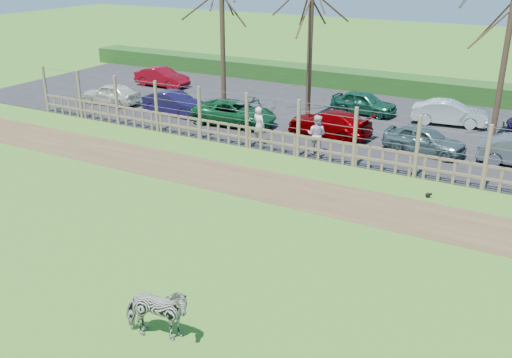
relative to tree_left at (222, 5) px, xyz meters
The scene contains 20 objects.
ground 15.17m from the tree_left, 62.53° to the right, with size 120.00×120.00×0.00m, color olive.
dirt_strip 11.74m from the tree_left, 50.91° to the right, with size 34.00×2.80×0.01m, color brown.
asphalt 8.81m from the tree_left, 17.10° to the left, with size 44.00×13.00×0.04m, color #232326.
hedge 12.20m from the tree_left, 54.16° to the left, with size 46.00×2.00×1.10m, color #1E4716.
fence 9.25m from the tree_left, 34.70° to the right, with size 30.16×0.16×2.50m.
tree_left is the anchor object (origin of this frame).
tree_mid 4.67m from the tree_left, 12.53° to the left, with size 4.80×4.80×6.83m.
tree_right 13.59m from the tree_left, ahead, with size 4.80×4.80×7.35m.
zebra 20.02m from the tree_left, 62.58° to the right, with size 0.74×1.62×1.37m, color gray.
visitor_a 7.44m from the tree_left, 42.21° to the right, with size 0.63×0.41×1.72m, color beige.
visitor_b 9.34m from the tree_left, 28.71° to the right, with size 0.84×0.65×1.72m, color silver.
crow 14.94m from the tree_left, 26.41° to the right, with size 0.24×0.18×0.19m.
car_0 8.39m from the tree_left, 166.24° to the right, with size 1.42×3.52×1.20m, color white.
car_1 5.63m from the tree_left, 142.45° to the right, with size 1.27×3.64×1.20m, color #1B1441.
car_2 5.54m from the tree_left, 45.68° to the right, with size 1.99×4.32×1.20m, color #135629.
car_3 8.32m from the tree_left, ahead, with size 1.68×4.13×1.20m, color #810002.
car_4 12.27m from the tree_left, ahead, with size 1.42×3.52×1.20m, color #4D6467.
car_7 9.12m from the tree_left, 153.32° to the left, with size 1.27×3.64×1.20m, color maroon.
car_10 9.02m from the tree_left, 26.61° to the left, with size 1.42×3.52×1.20m, color #185139.
car_11 12.71m from the tree_left, 17.23° to the left, with size 1.27×3.64×1.20m, color silver.
Camera 1 is at (9.56, -13.02, 8.24)m, focal length 40.00 mm.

